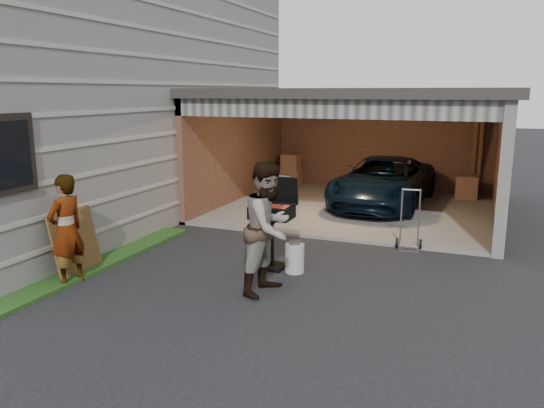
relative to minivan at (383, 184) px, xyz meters
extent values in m
plane|color=black|center=(-1.29, -6.90, -0.59)|extent=(80.00, 80.00, 0.00)
cube|color=#474744|center=(-7.29, -2.90, 2.16)|extent=(7.00, 11.00, 5.50)
cube|color=#193814|center=(-3.54, -7.90, -0.56)|extent=(0.50, 8.00, 0.06)
cube|color=#605E59|center=(-0.54, -0.40, -0.56)|extent=(6.50, 6.00, 0.06)
cube|color=#492F22|center=(-0.54, 2.53, 0.76)|extent=(6.50, 0.15, 2.70)
cube|color=#492F22|center=(2.63, -0.40, 0.76)|extent=(0.15, 6.00, 2.70)
cube|color=#492F22|center=(-3.72, -0.40, 0.76)|extent=(0.15, 6.00, 2.70)
cube|color=#2D2B28|center=(-0.54, -0.40, 2.21)|extent=(6.80, 6.30, 0.20)
cube|color=#474744|center=(-0.54, -3.32, 1.93)|extent=(6.50, 0.16, 0.36)
cube|color=silver|center=(-0.54, -2.10, 2.03)|extent=(6.00, 2.40, 0.06)
cube|color=#474744|center=(2.61, -3.35, 0.76)|extent=(0.20, 0.18, 2.70)
cube|color=brown|center=(-3.09, 1.80, -0.28)|extent=(0.60, 0.50, 0.50)
cube|color=brown|center=(-3.09, 1.80, 0.19)|extent=(0.50, 0.45, 0.45)
cube|color=brown|center=(1.91, 1.70, -0.23)|extent=(0.55, 0.50, 0.60)
cube|color=#543C1C|center=(2.09, 2.30, 0.61)|extent=(0.24, 0.43, 2.20)
imported|color=black|center=(0.00, 0.00, 0.00)|extent=(2.22, 4.37, 1.18)
imported|color=#C9E2FD|center=(-3.39, -7.13, 0.24)|extent=(0.46, 0.65, 1.67)
imported|color=#4F361F|center=(-0.49, -6.30, 0.36)|extent=(0.87, 1.03, 1.90)
cube|color=black|center=(-0.84, -5.33, -0.57)|extent=(0.42, 0.42, 0.05)
cylinder|color=black|center=(-0.84, -5.33, -0.14)|extent=(0.07, 0.07, 0.85)
cube|color=black|center=(-0.84, -5.33, 0.35)|extent=(0.67, 0.46, 0.20)
cube|color=#59595B|center=(-0.84, -5.33, 0.43)|extent=(0.60, 0.40, 0.02)
cube|color=black|center=(-0.84, -5.03, 0.66)|extent=(0.67, 0.12, 0.46)
cylinder|color=beige|center=(-0.42, -5.39, -0.36)|extent=(0.34, 0.34, 0.46)
cube|color=#543C1C|center=(-3.63, -6.71, -0.08)|extent=(0.26, 0.92, 1.01)
cube|color=slate|center=(1.11, -3.50, -0.57)|extent=(0.39, 0.27, 0.04)
cylinder|color=black|center=(0.89, -3.40, -0.50)|extent=(0.06, 0.19, 0.19)
cylinder|color=black|center=(1.30, -3.35, -0.50)|extent=(0.06, 0.19, 0.19)
cylinder|color=slate|center=(0.94, -3.39, -0.01)|extent=(0.03, 0.03, 1.10)
cylinder|color=slate|center=(1.25, -3.36, -0.01)|extent=(0.03, 0.03, 1.10)
cylinder|color=slate|center=(1.09, -3.37, 0.51)|extent=(0.32, 0.07, 0.03)
camera|label=1|loc=(2.25, -13.02, 2.25)|focal=35.00mm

